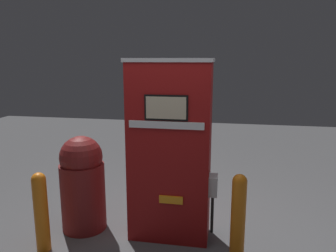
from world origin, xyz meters
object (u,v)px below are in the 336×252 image
object	(u,v)px
gas_pump	(170,151)
trash_bin	(83,183)
safety_bollard	(238,217)
safety_bollard_far	(41,210)

from	to	relation	value
gas_pump	trash_bin	xyz separation A→B (m)	(-1.03, -0.01, -0.43)
safety_bollard	safety_bollard_far	xyz separation A→B (m)	(-2.00, -0.15, -0.03)
safety_bollard	safety_bollard_far	bearing A→B (deg)	-175.58
gas_pump	safety_bollard_far	world-z (taller)	gas_pump
safety_bollard	trash_bin	bearing A→B (deg)	168.45
trash_bin	safety_bollard_far	xyz separation A→B (m)	(-0.23, -0.52, -0.11)
safety_bollard	trash_bin	xyz separation A→B (m)	(-1.77, 0.36, 0.08)
gas_pump	safety_bollard_far	size ratio (longest dim) A/B	2.32
safety_bollard	safety_bollard_far	size ratio (longest dim) A/B	1.07
gas_pump	safety_bollard_far	xyz separation A→B (m)	(-1.26, -0.53, -0.54)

